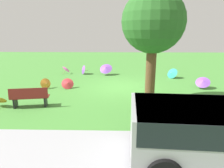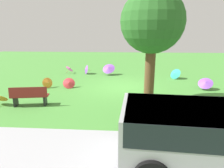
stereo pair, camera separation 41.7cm
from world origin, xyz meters
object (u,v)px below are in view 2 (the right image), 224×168
Objects in this scene: parasol_orange_0 at (48,83)px; parasol_orange_1 at (0,97)px; parasol_teal_0 at (175,74)px; shade_tree at (152,23)px; van_dark at (213,134)px; park_bench at (29,96)px; parasol_purple_3 at (109,68)px; parasol_red_0 at (69,83)px; parasol_pink_0 at (70,68)px; parasol_purple_2 at (205,83)px; parasol_purple_0 at (86,69)px.

parasol_orange_0 is 0.95× the size of parasol_orange_1.
shade_tree is at bearing 64.80° from parasol_teal_0.
van_dark is 9.47m from parasol_teal_0.
park_bench is at bearing 6.63° from shade_tree.
parasol_red_0 is at bearing 61.18° from parasol_purple_3.
parasol_purple_3 is (-2.01, -3.66, 0.23)m from parasol_red_0.
van_dark reaches higher than parasol_purple_3.
van_dark reaches higher than park_bench.
van_dark is 8.52m from parasol_orange_1.
park_bench reaches higher than parasol_orange_0.
park_bench reaches higher than parasol_teal_0.
parasol_red_0 is (5.34, -6.57, -0.60)m from van_dark.
van_dark is 2.84× the size of park_bench.
parasol_pink_0 is 0.71× the size of parasol_teal_0.
parasol_pink_0 is 0.64× the size of parasol_purple_3.
parasol_purple_2 is at bearing 149.16° from parasol_purple_3.
park_bench reaches higher than parasol_pink_0.
shade_tree is 7.08m from parasol_purple_3.
parasol_teal_0 is at bearing -143.44° from park_bench.
parasol_teal_0 reaches higher than parasol_red_0.
parasol_purple_2 is 0.98× the size of parasol_purple_3.
park_bench is at bearing 80.58° from parasol_purple_0.
parasol_purple_3 reaches higher than parasol_red_0.
shade_tree is at bearing 158.14° from parasol_orange_0.
parasol_orange_1 is 0.64× the size of parasol_purple_3.
parasol_teal_0 is 4.81m from parasol_purple_3.
parasol_purple_3 is (4.73, -0.88, 0.16)m from parasol_teal_0.
parasol_purple_0 reaches higher than parasol_orange_1.
parasol_purple_3 is at bearing -68.57° from shade_tree.
parasol_purple_0 reaches higher than parasol_red_0.
parasol_teal_0 is (-7.83, 1.30, -0.02)m from parasol_pink_0.
van_dark is at bearing 154.35° from parasol_orange_1.
parasol_teal_0 is 0.92× the size of parasol_purple_2.
parasol_pink_0 is 0.99× the size of parasol_orange_1.
parasol_purple_0 is at bearing -92.94° from parasol_red_0.
park_bench is (6.28, -3.66, -0.45)m from van_dark.
parasol_orange_0 is at bearing 87.88° from parasol_pink_0.
parasol_purple_2 is (-8.92, 3.89, 0.02)m from parasol_pink_0.
parasol_orange_1 is 0.66× the size of parasol_purple_2.
parasol_purple_3 is (-2.95, -6.57, 0.07)m from park_bench.
parasol_teal_0 is (-2.39, -5.08, -3.19)m from shade_tree.
parasol_teal_0 is (-7.67, -5.69, -0.09)m from park_bench.
parasol_purple_2 is (-3.47, -2.49, -3.14)m from shade_tree.
parasol_orange_0 is 4.24m from parasol_purple_0.
parasol_orange_0 is at bearing -83.80° from park_bench.
shade_tree is 6.85m from parasol_orange_0.
park_bench is 1.73× the size of parasol_teal_0.
parasol_orange_0 is 4.94m from parasol_purple_3.
parasol_teal_0 is 7.29m from parasol_red_0.
parasol_purple_3 is (3.33, -10.23, -0.37)m from van_dark.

